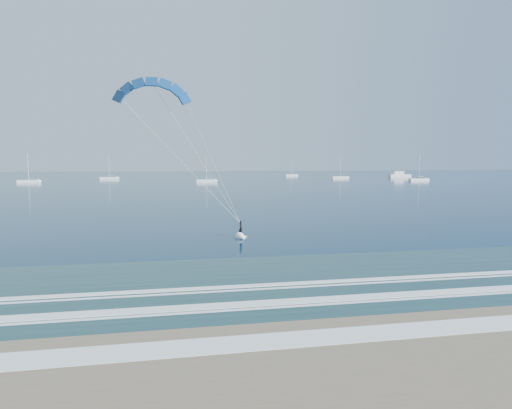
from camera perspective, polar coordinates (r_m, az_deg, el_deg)
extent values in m
plane|color=#083145|center=(25.12, 16.17, -14.84)|extent=(900.00, 900.00, 0.00)
cube|color=#1E423F|center=(32.08, 9.48, -10.24)|extent=(600.00, 22.00, 0.03)
cube|color=white|center=(26.37, 14.63, -13.74)|extent=(600.00, 0.90, 0.07)
cube|color=white|center=(29.84, 11.21, -11.41)|extent=(600.00, 1.10, 0.07)
cube|color=white|center=(33.43, 8.56, -9.55)|extent=(600.00, 0.70, 0.07)
cube|color=white|center=(24.67, 16.73, -14.96)|extent=(600.00, 2.00, 0.02)
cube|color=#99BA15|center=(52.77, -1.90, -4.03)|extent=(1.46, 0.47, 0.08)
imported|color=black|center=(52.63, -1.91, -3.01)|extent=(0.57, 0.74, 1.80)
cone|color=white|center=(51.48, -1.83, -4.22)|extent=(1.31, 1.74, 1.10)
cube|color=white|center=(276.76, 17.52, 3.43)|extent=(12.86, 3.43, 1.89)
cube|color=white|center=(276.24, 17.35, 3.80)|extent=(6.00, 2.74, 1.72)
cylinder|color=silver|center=(276.20, 17.36, 4.19)|extent=(0.16, 0.16, 2.00)
cube|color=white|center=(218.52, -26.54, 2.61)|extent=(9.03, 2.40, 1.20)
cylinder|color=silver|center=(218.38, -26.61, 4.23)|extent=(0.18, 0.18, 11.15)
cylinder|color=silver|center=(218.16, -26.25, 2.98)|extent=(2.60, 0.12, 0.12)
cube|color=white|center=(246.55, -17.88, 3.14)|extent=(9.11, 2.40, 1.20)
cylinder|color=silver|center=(246.43, -17.92, 4.56)|extent=(0.18, 0.18, 11.03)
cylinder|color=silver|center=(246.38, -17.61, 3.47)|extent=(2.60, 0.12, 0.12)
cube|color=white|center=(202.23, -6.22, 2.96)|extent=(8.82, 2.40, 1.20)
cylinder|color=silver|center=(202.08, -6.24, 4.69)|extent=(0.18, 0.18, 11.02)
cylinder|color=silver|center=(202.29, -5.89, 3.36)|extent=(2.60, 0.12, 0.12)
cube|color=white|center=(289.69, 4.46, 3.65)|extent=(7.80, 2.40, 1.20)
cylinder|color=silver|center=(289.59, 4.47, 4.72)|extent=(0.18, 0.18, 9.53)
cylinder|color=silver|center=(289.98, 4.69, 3.93)|extent=(2.60, 0.12, 0.12)
cube|color=white|center=(250.82, 10.48, 3.34)|extent=(9.25, 2.40, 1.20)
cylinder|color=silver|center=(250.70, 10.50, 4.77)|extent=(0.18, 0.18, 11.35)
cylinder|color=silver|center=(251.23, 10.74, 3.66)|extent=(2.60, 0.12, 0.12)
cube|color=white|center=(227.34, 19.70, 2.93)|extent=(9.43, 2.40, 1.20)
cylinder|color=silver|center=(227.20, 19.75, 4.53)|extent=(0.18, 0.18, 11.49)
cylinder|color=silver|center=(227.91, 19.97, 3.28)|extent=(2.60, 0.12, 0.12)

